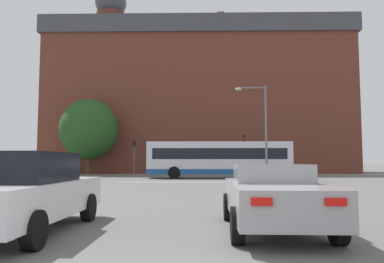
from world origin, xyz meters
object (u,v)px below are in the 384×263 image
(car_roadster_right, at_px, (273,196))
(street_lamp_junction, at_px, (260,122))
(car_saloon_left, at_px, (24,192))
(traffic_light_far_right, at_px, (244,148))
(traffic_light_far_left, at_px, (134,152))
(pedestrian_waiting, at_px, (210,166))
(bus_crossing_lead, at_px, (219,159))

(car_roadster_right, distance_m, street_lamp_junction, 21.70)
(car_saloon_left, height_order, street_lamp_junction, street_lamp_junction)
(car_roadster_right, relative_size, traffic_light_far_right, 1.02)
(traffic_light_far_left, bearing_deg, street_lamp_junction, -42.46)
(car_saloon_left, height_order, traffic_light_far_left, traffic_light_far_left)
(car_saloon_left, distance_m, traffic_light_far_left, 32.38)
(pedestrian_waiting, bearing_deg, car_roadster_right, -13.49)
(traffic_light_far_left, relative_size, pedestrian_waiting, 2.19)
(street_lamp_junction, bearing_deg, traffic_light_far_right, 89.82)
(car_saloon_left, xyz_separation_m, traffic_light_far_left, (-3.43, 32.15, 1.67))
(traffic_light_far_right, distance_m, pedestrian_waiting, 4.28)
(traffic_light_far_left, xyz_separation_m, street_lamp_junction, (11.67, -10.68, 2.03))
(traffic_light_far_right, height_order, traffic_light_far_left, traffic_light_far_right)
(traffic_light_far_right, distance_m, traffic_light_far_left, 11.71)
(bus_crossing_lead, relative_size, pedestrian_waiting, 7.27)
(car_saloon_left, xyz_separation_m, street_lamp_junction, (8.24, 21.48, 3.69))
(traffic_light_far_right, bearing_deg, bus_crossing_lead, -111.36)
(car_roadster_right, relative_size, traffic_light_far_left, 1.19)
(traffic_light_far_right, xyz_separation_m, pedestrian_waiting, (-3.62, 1.30, -1.87))
(street_lamp_junction, distance_m, pedestrian_waiting, 13.23)
(car_roadster_right, distance_m, pedestrian_waiting, 33.35)
(car_roadster_right, distance_m, traffic_light_far_right, 32.29)
(car_saloon_left, height_order, car_roadster_right, car_saloon_left)
(car_saloon_left, relative_size, traffic_light_far_right, 1.15)
(traffic_light_far_left, distance_m, street_lamp_junction, 15.94)
(car_roadster_right, bearing_deg, traffic_light_far_right, 85.30)
(bus_crossing_lead, bearing_deg, pedestrian_waiting, 3.08)
(bus_crossing_lead, xyz_separation_m, pedestrian_waiting, (-0.50, 9.29, -0.67))
(traffic_light_far_right, height_order, pedestrian_waiting, traffic_light_far_right)
(car_roadster_right, height_order, pedestrian_waiting, pedestrian_waiting)
(traffic_light_far_right, bearing_deg, street_lamp_junction, -90.18)
(traffic_light_far_right, bearing_deg, car_roadster_right, -95.82)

